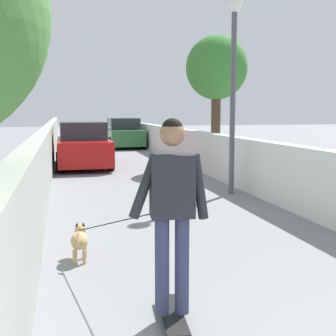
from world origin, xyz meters
TOP-DOWN VIEW (x-y plane):
  - ground_plane at (14.00, 0.00)m, footprint 80.00×80.00m
  - wall_left at (12.00, 2.38)m, footprint 48.00×0.30m
  - fence_right at (12.00, -2.38)m, footprint 48.00×0.30m
  - tree_right_near at (13.00, -3.12)m, footprint 2.04×2.04m
  - lamp_post at (8.45, -1.83)m, footprint 0.36×0.36m
  - skateboard at (2.91, 1.02)m, footprint 0.82×0.28m
  - person_skateboarder at (2.91, 1.02)m, footprint 0.26×0.71m
  - dog at (4.76, 1.75)m, footprint 2.14×0.88m
  - car_near at (14.26, 1.23)m, footprint 3.97×1.80m
  - car_far at (21.86, -1.23)m, footprint 4.00×1.80m

SIDE VIEW (x-z plane):
  - ground_plane at x=14.00m, z-range 0.00..0.00m
  - skateboard at x=2.91m, z-range 0.03..0.11m
  - dog at x=4.76m, z-range -0.25..0.80m
  - fence_right at x=12.00m, z-range 0.00..1.25m
  - wall_left at x=12.00m, z-range 0.00..1.41m
  - car_near at x=14.26m, z-range -0.06..1.48m
  - car_far at x=21.86m, z-range -0.06..1.48m
  - person_skateboarder at x=2.91m, z-range 0.24..2.00m
  - lamp_post at x=8.45m, z-range 0.80..5.21m
  - tree_right_near at x=13.00m, z-range 1.08..5.47m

